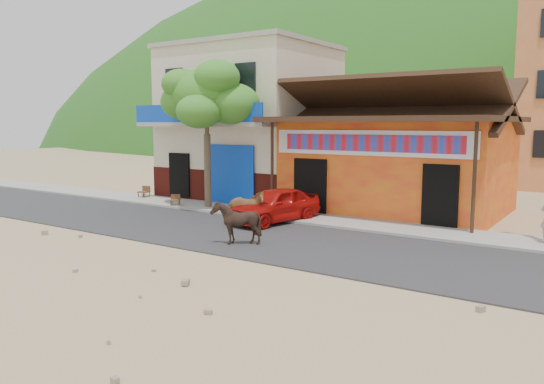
# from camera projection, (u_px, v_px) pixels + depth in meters

# --- Properties ---
(ground) EXTENTS (120.00, 120.00, 0.00)m
(ground) POSITION_uv_depth(u_px,v_px,m) (197.00, 252.00, 14.67)
(ground) COLOR #9E825B
(ground) RESTS_ON ground
(road) EXTENTS (60.00, 5.00, 0.04)m
(road) POSITION_uv_depth(u_px,v_px,m) (250.00, 236.00, 16.73)
(road) COLOR #28282B
(road) RESTS_ON ground
(sidewalk) EXTENTS (60.00, 2.00, 0.12)m
(sidewalk) POSITION_uv_depth(u_px,v_px,m) (306.00, 218.00, 19.60)
(sidewalk) COLOR gray
(sidewalk) RESTS_ON ground
(dance_club) EXTENTS (8.00, 6.00, 3.60)m
(dance_club) POSITION_uv_depth(u_px,v_px,m) (399.00, 167.00, 21.55)
(dance_club) COLOR orange
(dance_club) RESTS_ON ground
(cafe_building) EXTENTS (7.00, 6.00, 7.00)m
(cafe_building) POSITION_uv_depth(u_px,v_px,m) (250.00, 124.00, 25.49)
(cafe_building) COLOR beige
(cafe_building) RESTS_ON ground
(tree) EXTENTS (3.00, 3.00, 6.00)m
(tree) POSITION_uv_depth(u_px,v_px,m) (207.00, 134.00, 21.59)
(tree) COLOR #2D721E
(tree) RESTS_ON sidewalk
(cow_tan) EXTENTS (1.60, 1.15, 1.23)m
(cow_tan) POSITION_uv_depth(u_px,v_px,m) (245.00, 208.00, 18.24)
(cow_tan) COLOR #9A6A3D
(cow_tan) RESTS_ON road
(cow_dark) EXTENTS (1.27, 1.16, 1.28)m
(cow_dark) POSITION_uv_depth(u_px,v_px,m) (236.00, 222.00, 15.43)
(cow_dark) COLOR black
(cow_dark) RESTS_ON road
(red_car) EXTENTS (2.15, 3.89, 1.25)m
(red_car) POSITION_uv_depth(u_px,v_px,m) (275.00, 205.00, 18.87)
(red_car) COLOR #AE0F0C
(red_car) RESTS_ON road
(scooter) EXTENTS (1.70, 1.01, 0.84)m
(scooter) POSITION_uv_depth(u_px,v_px,m) (268.00, 200.00, 20.93)
(scooter) COLOR black
(scooter) RESTS_ON sidewalk
(cafe_chair_left) EXTENTS (0.51, 0.51, 0.95)m
(cafe_chair_left) POSITION_uv_depth(u_px,v_px,m) (144.00, 187.00, 24.78)
(cafe_chair_left) COLOR #54381C
(cafe_chair_left) RESTS_ON sidewalk
(cafe_chair_right) EXTENTS (0.55, 0.55, 0.84)m
(cafe_chair_right) POSITION_uv_depth(u_px,v_px,m) (175.00, 195.00, 22.29)
(cafe_chair_right) COLOR #522A1B
(cafe_chair_right) RESTS_ON sidewalk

